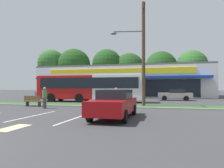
{
  "coord_description": "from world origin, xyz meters",
  "views": [
    {
      "loc": [
        6.55,
        -3.9,
        1.68
      ],
      "look_at": [
        0.99,
        18.1,
        2.06
      ],
      "focal_mm": 33.34,
      "sensor_mm": 36.0,
      "label": 1
    }
  ],
  "objects_px": {
    "car_0": "(111,94)",
    "pedestrian_by_pole": "(116,98)",
    "bus_stop_bench": "(33,101)",
    "city_bus": "(91,87)",
    "car_1": "(175,95)",
    "utility_pole": "(142,50)",
    "pedestrian_near_bench": "(45,98)",
    "car_3": "(53,93)",
    "car_2": "(114,104)"
  },
  "relations": [
    {
      "from": "car_2",
      "to": "car_3",
      "type": "distance_m",
      "value": 21.47
    },
    {
      "from": "car_1",
      "to": "car_3",
      "type": "xyz_separation_m",
      "value": [
        -17.54,
        -0.47,
        0.05
      ]
    },
    {
      "from": "bus_stop_bench",
      "to": "car_3",
      "type": "distance_m",
      "value": 12.73
    },
    {
      "from": "utility_pole",
      "to": "bus_stop_bench",
      "type": "relative_size",
      "value": 5.71
    },
    {
      "from": "car_1",
      "to": "pedestrian_by_pole",
      "type": "height_order",
      "value": "pedestrian_by_pole"
    },
    {
      "from": "city_bus",
      "to": "pedestrian_by_pole",
      "type": "xyz_separation_m",
      "value": [
        4.65,
        -6.8,
        -0.93
      ]
    },
    {
      "from": "pedestrian_near_bench",
      "to": "bus_stop_bench",
      "type": "bearing_deg",
      "value": 38.0
    },
    {
      "from": "bus_stop_bench",
      "to": "pedestrian_near_bench",
      "type": "bearing_deg",
      "value": 147.29
    },
    {
      "from": "car_0",
      "to": "pedestrian_by_pole",
      "type": "relative_size",
      "value": 2.63
    },
    {
      "from": "pedestrian_near_bench",
      "to": "pedestrian_by_pole",
      "type": "bearing_deg",
      "value": -95.68
    },
    {
      "from": "car_3",
      "to": "pedestrian_by_pole",
      "type": "distance_m",
      "value": 17.03
    },
    {
      "from": "utility_pole",
      "to": "car_3",
      "type": "height_order",
      "value": "utility_pole"
    },
    {
      "from": "city_bus",
      "to": "pedestrian_near_bench",
      "type": "bearing_deg",
      "value": -97.76
    },
    {
      "from": "bus_stop_bench",
      "to": "car_1",
      "type": "bearing_deg",
      "value": -136.01
    },
    {
      "from": "city_bus",
      "to": "car_2",
      "type": "xyz_separation_m",
      "value": [
        5.72,
        -11.85,
        -0.97
      ]
    },
    {
      "from": "car_0",
      "to": "car_3",
      "type": "xyz_separation_m",
      "value": [
        -8.94,
        -0.34,
        0.02
      ]
    },
    {
      "from": "car_0",
      "to": "pedestrian_by_pole",
      "type": "xyz_separation_m",
      "value": [
        3.49,
        -11.98,
        0.05
      ]
    },
    {
      "from": "car_1",
      "to": "pedestrian_near_bench",
      "type": "xyz_separation_m",
      "value": [
        -10.7,
        -13.46,
        0.1
      ]
    },
    {
      "from": "city_bus",
      "to": "bus_stop_bench",
      "type": "distance_m",
      "value": 7.58
    },
    {
      "from": "bus_stop_bench",
      "to": "car_3",
      "type": "relative_size",
      "value": 0.34
    },
    {
      "from": "car_3",
      "to": "car_1",
      "type": "bearing_deg",
      "value": -178.48
    },
    {
      "from": "utility_pole",
      "to": "car_3",
      "type": "distance_m",
      "value": 17.78
    },
    {
      "from": "bus_stop_bench",
      "to": "car_1",
      "type": "relative_size",
      "value": 0.37
    },
    {
      "from": "pedestrian_near_bench",
      "to": "car_3",
      "type": "bearing_deg",
      "value": 8.5
    },
    {
      "from": "city_bus",
      "to": "car_1",
      "type": "distance_m",
      "value": 11.16
    },
    {
      "from": "bus_stop_bench",
      "to": "car_2",
      "type": "bearing_deg",
      "value": 150.07
    },
    {
      "from": "car_2",
      "to": "car_3",
      "type": "bearing_deg",
      "value": -141.03
    },
    {
      "from": "utility_pole",
      "to": "car_2",
      "type": "bearing_deg",
      "value": -96.38
    },
    {
      "from": "city_bus",
      "to": "pedestrian_by_pole",
      "type": "bearing_deg",
      "value": -56.82
    },
    {
      "from": "city_bus",
      "to": "car_1",
      "type": "xyz_separation_m",
      "value": [
        9.77,
        5.31,
        -1.01
      ]
    },
    {
      "from": "city_bus",
      "to": "pedestrian_near_bench",
      "type": "relative_size",
      "value": 7.36
    },
    {
      "from": "bus_stop_bench",
      "to": "car_1",
      "type": "height_order",
      "value": "car_1"
    },
    {
      "from": "pedestrian_by_pole",
      "to": "car_0",
      "type": "bearing_deg",
      "value": 156.2
    },
    {
      "from": "car_0",
      "to": "car_2",
      "type": "distance_m",
      "value": 17.63
    },
    {
      "from": "car_0",
      "to": "bus_stop_bench",
      "type": "bearing_deg",
      "value": 71.51
    },
    {
      "from": "bus_stop_bench",
      "to": "pedestrian_by_pole",
      "type": "xyz_separation_m",
      "value": [
        7.53,
        0.1,
        0.34
      ]
    },
    {
      "from": "city_bus",
      "to": "car_0",
      "type": "height_order",
      "value": "city_bus"
    },
    {
      "from": "car_0",
      "to": "city_bus",
      "type": "bearing_deg",
      "value": 77.39
    },
    {
      "from": "bus_stop_bench",
      "to": "car_2",
      "type": "xyz_separation_m",
      "value": [
        8.61,
        -4.96,
        0.29
      ]
    },
    {
      "from": "car_2",
      "to": "pedestrian_by_pole",
      "type": "bearing_deg",
      "value": -168.04
    },
    {
      "from": "city_bus",
      "to": "car_0",
      "type": "relative_size",
      "value": 2.87
    },
    {
      "from": "car_3",
      "to": "pedestrian_near_bench",
      "type": "relative_size",
      "value": 2.73
    },
    {
      "from": "car_1",
      "to": "car_3",
      "type": "bearing_deg",
      "value": 1.52
    },
    {
      "from": "utility_pole",
      "to": "pedestrian_near_bench",
      "type": "bearing_deg",
      "value": -156.6
    },
    {
      "from": "city_bus",
      "to": "car_0",
      "type": "bearing_deg",
      "value": 76.17
    },
    {
      "from": "car_1",
      "to": "car_3",
      "type": "distance_m",
      "value": 17.55
    },
    {
      "from": "car_3",
      "to": "bus_stop_bench",
      "type": "bearing_deg",
      "value": 112.65
    },
    {
      "from": "utility_pole",
      "to": "car_0",
      "type": "xyz_separation_m",
      "value": [
        -5.34,
        10.11,
        -4.12
      ]
    },
    {
      "from": "car_0",
      "to": "pedestrian_near_bench",
      "type": "height_order",
      "value": "pedestrian_near_bench"
    },
    {
      "from": "bus_stop_bench",
      "to": "pedestrian_by_pole",
      "type": "height_order",
      "value": "pedestrian_by_pole"
    }
  ]
}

